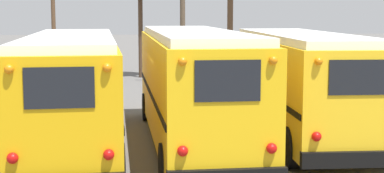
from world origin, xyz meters
The scene contains 5 objects.
ground_plane centered at (0.00, 0.00, 0.00)m, with size 160.00×160.00×0.00m, color #5B5956.
school_bus_0 centered at (-3.36, -0.19, 1.72)m, with size 3.00×10.71×3.16m.
school_bus_1 centered at (0.00, -0.03, 1.77)m, with size 2.76×10.71×3.27m.
school_bus_2 centered at (3.36, 0.66, 1.72)m, with size 2.81×9.99×3.15m.
utility_pole centered at (0.88, 13.64, 3.92)m, with size 1.80×0.27×7.48m.
Camera 1 is at (-1.70, -16.54, 3.80)m, focal length 55.00 mm.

